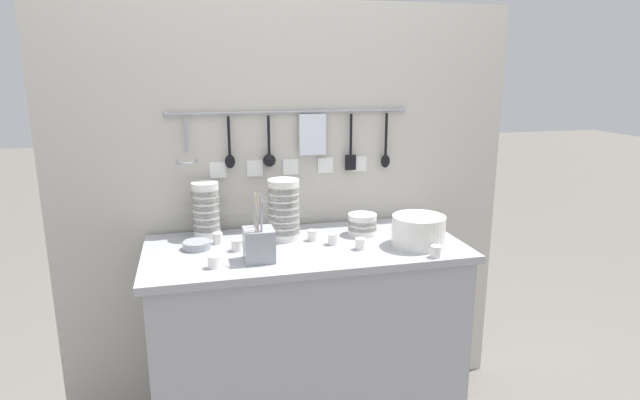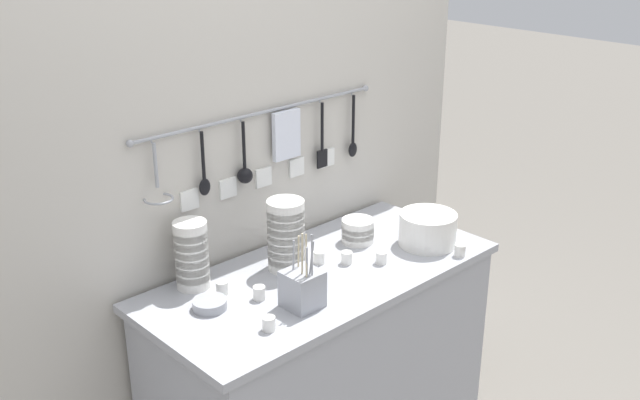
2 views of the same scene
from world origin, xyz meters
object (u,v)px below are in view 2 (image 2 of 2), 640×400
(bowl_stack_short_front, at_px, (358,231))
(cup_back_right, at_px, (460,250))
(bowl_stack_tall_left, at_px, (286,235))
(cup_centre, at_px, (269,324))
(plate_stack, at_px, (428,229))
(bowl_stack_back_corner, at_px, (192,255))
(steel_mixing_bowl, at_px, (210,304))
(cutlery_caddy, at_px, (302,288))
(cup_front_right, at_px, (222,288))
(cup_beside_plates, at_px, (347,258))
(cup_edge_far, at_px, (258,292))
(cup_mid_row, at_px, (319,257))
(cup_edge_near, at_px, (381,258))

(bowl_stack_short_front, bearing_deg, cup_back_right, -61.76)
(bowl_stack_tall_left, relative_size, cup_centre, 5.69)
(bowl_stack_tall_left, relative_size, plate_stack, 1.19)
(bowl_stack_back_corner, distance_m, steel_mixing_bowl, 0.19)
(cutlery_caddy, distance_m, cup_front_right, 0.28)
(cup_centre, bearing_deg, cup_beside_plates, 17.39)
(bowl_stack_tall_left, height_order, cup_front_right, bowl_stack_tall_left)
(cup_edge_far, xyz_separation_m, cup_mid_row, (0.32, 0.05, 0.00))
(bowl_stack_tall_left, bearing_deg, cup_front_right, 179.12)
(cup_edge_near, xyz_separation_m, cup_back_right, (0.25, -0.16, 0.00))
(cup_mid_row, relative_size, cup_beside_plates, 1.00)
(cup_centre, bearing_deg, cutlery_caddy, 12.32)
(cup_edge_near, distance_m, cup_beside_plates, 0.12)
(bowl_stack_back_corner, bearing_deg, plate_stack, -21.61)
(bowl_stack_back_corner, height_order, cup_mid_row, bowl_stack_back_corner)
(bowl_stack_tall_left, xyz_separation_m, cutlery_caddy, (-0.14, -0.24, -0.06))
(plate_stack, bearing_deg, cup_centre, -176.02)
(bowl_stack_short_front, relative_size, cup_edge_far, 2.74)
(bowl_stack_tall_left, xyz_separation_m, steel_mixing_bowl, (-0.36, -0.05, -0.11))
(cup_edge_far, relative_size, cup_mid_row, 1.00)
(cup_beside_plates, bearing_deg, plate_stack, -15.96)
(bowl_stack_back_corner, height_order, cup_centre, bowl_stack_back_corner)
(plate_stack, height_order, cutlery_caddy, cutlery_caddy)
(cup_front_right, bearing_deg, cup_edge_near, -20.91)
(cup_edge_far, height_order, cup_mid_row, same)
(cup_mid_row, bearing_deg, plate_stack, -22.26)
(cup_edge_near, relative_size, cup_edge_far, 1.00)
(bowl_stack_short_front, bearing_deg, cup_edge_far, -171.70)
(bowl_stack_short_front, relative_size, bowl_stack_tall_left, 0.48)
(cup_mid_row, distance_m, cup_centre, 0.47)
(bowl_stack_short_front, height_order, cup_edge_near, bowl_stack_short_front)
(steel_mixing_bowl, bearing_deg, bowl_stack_back_corner, 73.43)
(steel_mixing_bowl, distance_m, cup_back_right, 0.94)
(cutlery_caddy, bearing_deg, cup_beside_plates, 20.01)
(cup_back_right, relative_size, cup_beside_plates, 1.00)
(bowl_stack_short_front, xyz_separation_m, bowl_stack_back_corner, (-0.66, 0.13, 0.07))
(steel_mixing_bowl, height_order, cup_front_right, cup_front_right)
(bowl_stack_back_corner, bearing_deg, cup_beside_plates, -25.20)
(bowl_stack_short_front, bearing_deg, cup_centre, -158.73)
(cutlery_caddy, bearing_deg, steel_mixing_bowl, 139.68)
(bowl_stack_short_front, height_order, bowl_stack_tall_left, bowl_stack_tall_left)
(bowl_stack_back_corner, distance_m, cup_mid_row, 0.47)
(bowl_stack_short_front, xyz_separation_m, cup_mid_row, (-0.23, -0.03, -0.02))
(cup_mid_row, bearing_deg, cup_beside_plates, -45.07)
(bowl_stack_short_front, distance_m, cutlery_caddy, 0.52)
(cutlery_caddy, xyz_separation_m, cup_centre, (-0.17, -0.04, -0.04))
(cup_front_right, height_order, cup_back_right, same)
(steel_mixing_bowl, bearing_deg, cup_beside_plates, -7.92)
(bowl_stack_back_corner, bearing_deg, cup_mid_row, -21.00)
(cutlery_caddy, distance_m, cup_edge_far, 0.16)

